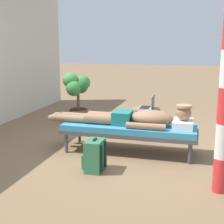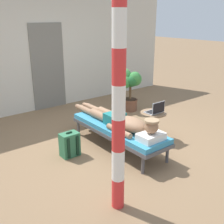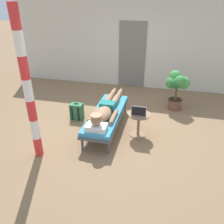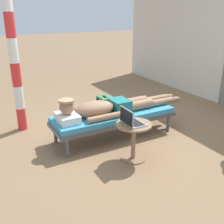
% 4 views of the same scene
% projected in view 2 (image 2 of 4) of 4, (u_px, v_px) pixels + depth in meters
% --- Properties ---
extents(ground_plane, '(40.00, 40.00, 0.00)m').
position_uv_depth(ground_plane, '(121.00, 142.00, 5.12)').
color(ground_plane, '#846647').
extents(house_wall_back, '(7.60, 0.20, 2.70)m').
position_uv_depth(house_wall_back, '(41.00, 53.00, 6.62)').
color(house_wall_back, beige).
rests_on(house_wall_back, ground).
extents(house_door_panel, '(0.84, 0.03, 2.04)m').
position_uv_depth(house_door_panel, '(48.00, 67.00, 6.70)').
color(house_door_panel, slate).
rests_on(house_door_panel, ground).
extents(lounge_chair, '(0.63, 1.97, 0.42)m').
position_uv_depth(lounge_chair, '(118.00, 129.00, 4.80)').
color(lounge_chair, '#4C4C51').
rests_on(lounge_chair, ground).
extents(person_reclining, '(0.53, 2.17, 0.33)m').
position_uv_depth(person_reclining, '(122.00, 121.00, 4.67)').
color(person_reclining, white).
rests_on(person_reclining, lounge_chair).
extents(side_table, '(0.48, 0.48, 0.52)m').
position_uv_depth(side_table, '(153.00, 121.00, 5.14)').
color(side_table, '#8C6B4C').
rests_on(side_table, ground).
extents(laptop, '(0.31, 0.24, 0.23)m').
position_uv_depth(laptop, '(156.00, 110.00, 5.02)').
color(laptop, '#A5A8AD').
rests_on(laptop, side_table).
extents(backpack, '(0.30, 0.26, 0.42)m').
position_uv_depth(backpack, '(70.00, 145.00, 4.56)').
color(backpack, '#33724C').
rests_on(backpack, ground).
extents(potted_plant, '(0.60, 0.51, 1.02)m').
position_uv_depth(potted_plant, '(130.00, 84.00, 6.60)').
color(potted_plant, brown).
rests_on(potted_plant, ground).
extents(porch_post, '(0.15, 0.15, 2.65)m').
position_uv_depth(porch_post, '(119.00, 102.00, 2.97)').
color(porch_post, red).
rests_on(porch_post, ground).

